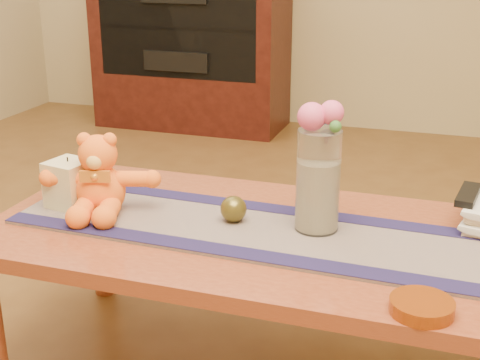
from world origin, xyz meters
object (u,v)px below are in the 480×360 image
(book_bottom, at_px, (465,220))
(tv_remote, at_px, (468,195))
(glass_vase, at_px, (318,181))
(bronze_ball, at_px, (233,209))
(amber_dish, at_px, (422,307))
(pillar_candle, at_px, (70,183))
(teddy_bear, at_px, (100,174))

(book_bottom, distance_m, tv_remote, 0.08)
(glass_vase, relative_size, bronze_ball, 3.76)
(glass_vase, xyz_separation_m, book_bottom, (0.36, 0.17, -0.13))
(glass_vase, height_order, book_bottom, glass_vase)
(bronze_ball, relative_size, amber_dish, 0.54)
(tv_remote, xyz_separation_m, amber_dish, (-0.08, -0.49, -0.07))
(pillar_candle, bearing_deg, teddy_bear, -1.99)
(pillar_candle, distance_m, book_bottom, 1.07)
(amber_dish, bearing_deg, bronze_ball, 148.88)
(teddy_bear, relative_size, amber_dish, 2.36)
(pillar_candle, distance_m, glass_vase, 0.69)
(teddy_bear, relative_size, glass_vase, 1.17)
(book_bottom, bearing_deg, pillar_candle, -162.73)
(book_bottom, bearing_deg, glass_vase, -149.54)
(pillar_candle, distance_m, amber_dish, 1.00)
(pillar_candle, height_order, book_bottom, pillar_candle)
(teddy_bear, xyz_separation_m, book_bottom, (0.95, 0.23, -0.10))
(glass_vase, relative_size, tv_remote, 1.62)
(bronze_ball, height_order, amber_dish, bronze_ball)
(tv_remote, relative_size, amber_dish, 1.24)
(pillar_candle, relative_size, bronze_ball, 1.85)
(teddy_bear, bearing_deg, bronze_ball, -10.54)
(glass_vase, bearing_deg, pillar_candle, -175.37)
(bronze_ball, xyz_separation_m, tv_remote, (0.58, 0.18, 0.04))
(tv_remote, height_order, amber_dish, tv_remote)
(pillar_candle, xyz_separation_m, tv_remote, (1.04, 0.22, 0.01))
(glass_vase, bearing_deg, bronze_ball, -174.30)
(teddy_bear, relative_size, book_bottom, 1.37)
(tv_remote, bearing_deg, pillar_candle, -160.23)
(teddy_bear, relative_size, tv_remote, 1.90)
(book_bottom, relative_size, tv_remote, 1.39)
(pillar_candle, relative_size, amber_dish, 0.99)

